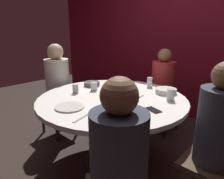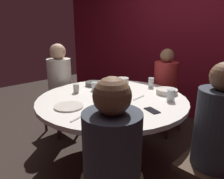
{
  "view_description": "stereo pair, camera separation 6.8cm",
  "coord_description": "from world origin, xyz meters",
  "views": [
    {
      "loc": [
        1.32,
        -1.42,
        1.38
      ],
      "look_at": [
        0.0,
        0.0,
        0.81
      ],
      "focal_mm": 32.96,
      "sensor_mm": 36.0,
      "label": 1
    },
    {
      "loc": [
        1.37,
        -1.37,
        1.38
      ],
      "look_at": [
        0.0,
        0.0,
        0.81
      ],
      "focal_mm": 32.96,
      "sensor_mm": 36.0,
      "label": 2
    }
  ],
  "objects": [
    {
      "name": "bowl_serving_large",
      "position": [
        -0.26,
        0.26,
        0.76
      ],
      "size": [
        0.12,
        0.12,
        0.05
      ],
      "primitive_type": "cylinder",
      "color": "#4C4742",
      "rests_on": "dining_table"
    },
    {
      "name": "back_wall",
      "position": [
        0.0,
        1.75,
        1.3
      ],
      "size": [
        6.0,
        0.1,
        2.6
      ],
      "primitive_type": "cube",
      "color": "maroon",
      "rests_on": "ground"
    },
    {
      "name": "cell_phone",
      "position": [
        0.49,
        -0.02,
        0.73
      ],
      "size": [
        0.15,
        0.11,
        0.01
      ],
      "primitive_type": "cube",
      "rotation": [
        0.0,
        0.0,
        4.39
      ],
      "color": "black",
      "rests_on": "dining_table"
    },
    {
      "name": "bowl_small_white",
      "position": [
        0.33,
        0.49,
        0.76
      ],
      "size": [
        0.22,
        0.22,
        0.05
      ],
      "primitive_type": "cylinder",
      "color": "beige",
      "rests_on": "dining_table"
    },
    {
      "name": "seated_diner_left",
      "position": [
        -0.97,
        0.0,
        0.74
      ],
      "size": [
        0.4,
        0.4,
        1.21
      ],
      "rotation": [
        0.0,
        0.0,
        6.28
      ],
      "color": "#3F2D1E",
      "rests_on": "ground"
    },
    {
      "name": "knife_near_plate",
      "position": [
        0.21,
        0.17,
        0.73
      ],
      "size": [
        0.03,
        0.18,
        0.01
      ],
      "primitive_type": "cube",
      "rotation": [
        0.0,
        0.0,
        0.09
      ],
      "color": "#B7B7BC",
      "rests_on": "dining_table"
    },
    {
      "name": "dinner_plate",
      "position": [
        -0.07,
        -0.46,
        0.74
      ],
      "size": [
        0.25,
        0.25,
        0.01
      ],
      "primitive_type": "cylinder",
      "color": "beige",
      "rests_on": "dining_table"
    },
    {
      "name": "cup_near_candle",
      "position": [
        0.47,
        0.31,
        0.79
      ],
      "size": [
        0.07,
        0.07,
        0.11
      ],
      "primitive_type": "cylinder",
      "color": "silver",
      "rests_on": "dining_table"
    },
    {
      "name": "bowl_salad_center",
      "position": [
        -0.3,
        0.49,
        0.76
      ],
      "size": [
        0.16,
        0.16,
        0.07
      ],
      "primitive_type": "cylinder",
      "color": "#B2ADA3",
      "rests_on": "dining_table"
    },
    {
      "name": "cup_by_left_diner",
      "position": [
        -0.31,
        0.04,
        0.78
      ],
      "size": [
        0.07,
        0.07,
        0.09
      ],
      "primitive_type": "cylinder",
      "color": "silver",
      "rests_on": "dining_table"
    },
    {
      "name": "fork_near_plate",
      "position": [
        0.17,
        -0.53,
        0.73
      ],
      "size": [
        0.06,
        0.18,
        0.01
      ],
      "primitive_type": "cube",
      "rotation": [
        0.0,
        0.0,
        0.22
      ],
      "color": "#B7B7BC",
      "rests_on": "dining_table"
    },
    {
      "name": "ground_plane",
      "position": [
        0.0,
        0.0,
        0.0
      ],
      "size": [
        8.0,
        8.0,
        0.0
      ],
      "primitive_type": "plane",
      "color": "#2D231E"
    },
    {
      "name": "wine_glass",
      "position": [
        0.41,
        -0.38,
        0.86
      ],
      "size": [
        0.08,
        0.08,
        0.18
      ],
      "color": "silver",
      "rests_on": "dining_table"
    },
    {
      "name": "seated_diner_right",
      "position": [
        0.99,
        0.0,
        0.73
      ],
      "size": [
        0.4,
        0.4,
        1.19
      ],
      "rotation": [
        0.0,
        0.0,
        3.14
      ],
      "color": "#3F2D1E",
      "rests_on": "ground"
    },
    {
      "name": "seated_diner_back",
      "position": [
        0.0,
        1.0,
        0.71
      ],
      "size": [
        0.4,
        0.4,
        1.14
      ],
      "rotation": [
        0.0,
        0.0,
        4.71
      ],
      "color": "#3F2D1E",
      "rests_on": "ground"
    },
    {
      "name": "cup_by_right_diner",
      "position": [
        -0.38,
        -0.16,
        0.78
      ],
      "size": [
        0.06,
        0.06,
        0.09
      ],
      "primitive_type": "cylinder",
      "color": "#B2ADA3",
      "rests_on": "dining_table"
    },
    {
      "name": "cup_center_front",
      "position": [
        0.06,
        0.58,
        0.79
      ],
      "size": [
        0.06,
        0.06,
        0.11
      ],
      "primitive_type": "cylinder",
      "color": "silver",
      "rests_on": "dining_table"
    },
    {
      "name": "seated_diner_front_right",
      "position": [
        0.7,
        -0.7,
        0.72
      ],
      "size": [
        0.57,
        0.57,
        1.17
      ],
      "rotation": [
        0.0,
        0.0,
        2.36
      ],
      "color": "#3F2D1E",
      "rests_on": "ground"
    },
    {
      "name": "candle_holder",
      "position": [
        0.03,
        -0.08,
        0.76
      ],
      "size": [
        0.08,
        0.08,
        0.09
      ],
      "color": "black",
      "rests_on": "dining_table"
    },
    {
      "name": "dining_table",
      "position": [
        0.0,
        0.0,
        0.6
      ],
      "size": [
        1.47,
        1.47,
        0.73
      ],
      "color": "silver",
      "rests_on": "ground"
    },
    {
      "name": "bowl_sauce_side",
      "position": [
        -0.47,
        0.15,
        0.75
      ],
      "size": [
        0.19,
        0.19,
        0.05
      ],
      "primitive_type": "cylinder",
      "color": "#4C4742",
      "rests_on": "dining_table"
    }
  ]
}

